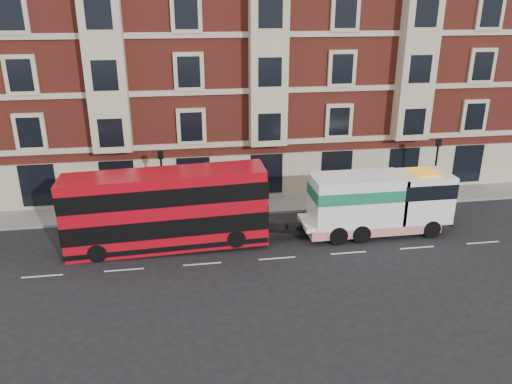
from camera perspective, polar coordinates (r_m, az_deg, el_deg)
ground at (r=27.01m, az=2.41°, el=-7.58°), size 120.00×120.00×0.00m
sidewalk at (r=33.66m, az=-0.08°, el=-1.49°), size 90.00×3.00×0.15m
victorian_terrace at (r=38.76m, az=-1.12°, el=16.67°), size 45.00×12.00×20.40m
lamp_post_west at (r=31.20m, az=-10.66°, el=1.42°), size 0.35×0.15×4.35m
lamp_post_east at (r=35.43m, az=19.84°, el=2.86°), size 0.35×0.15×4.35m
double_decker_bus at (r=27.61m, az=-10.21°, el=-1.89°), size 10.91×2.50×4.41m
tow_truck at (r=29.91m, az=13.57°, el=-1.20°), size 8.73×2.58×3.64m
pedestrian at (r=32.32m, az=-9.97°, el=-0.92°), size 0.73×0.55×1.80m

